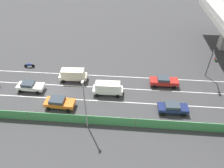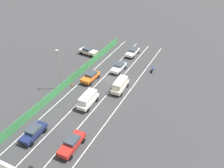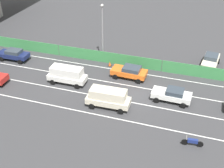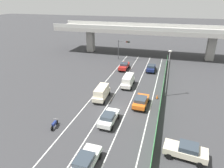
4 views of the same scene
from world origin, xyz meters
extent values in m
plane|color=#38383A|center=(0.00, 0.00, 0.00)|extent=(300.00, 300.00, 0.00)
cube|color=silver|center=(-4.82, 5.90, 0.00)|extent=(0.14, 47.80, 0.01)
cube|color=silver|center=(-1.61, 5.90, 0.00)|extent=(0.14, 47.80, 0.01)
cube|color=silver|center=(1.61, 5.90, 0.00)|extent=(0.14, 47.80, 0.01)
cube|color=silver|center=(4.82, 5.90, 0.00)|extent=(0.14, 47.80, 0.01)
cube|color=#A09E99|center=(0.00, 31.80, 6.93)|extent=(52.36, 8.82, 1.06)
cube|color=#B2B2AD|center=(0.00, 27.57, 7.91)|extent=(52.36, 0.30, 0.90)
cube|color=#B2B2AD|center=(0.00, 36.04, 7.91)|extent=(52.36, 0.30, 0.90)
cube|color=#A09E99|center=(-16.76, 31.80, 3.20)|extent=(1.96, 1.96, 6.40)
cube|color=#A09E99|center=(16.76, 31.80, 3.20)|extent=(1.96, 1.96, 6.40)
cube|color=#3D8E4C|center=(6.24, 5.90, 0.80)|extent=(0.06, 43.80, 1.59)
cylinder|color=#4C514C|center=(6.24, -1.40, 0.80)|extent=(0.10, 0.10, 1.59)
cylinder|color=#4C514C|center=(6.24, 13.20, 0.80)|extent=(0.10, 0.10, 1.59)
cylinder|color=#4C514C|center=(6.24, 27.80, 0.80)|extent=(0.10, 0.10, 1.59)
cube|color=white|center=(0.03, -3.55, 0.77)|extent=(1.85, 4.29, 0.59)
cube|color=#333D47|center=(0.02, -3.90, 1.31)|extent=(1.58, 1.86, 0.48)
cylinder|color=black|center=(-0.80, -2.08, 0.32)|extent=(0.24, 0.65, 0.64)
cylinder|color=black|center=(0.94, -2.13, 0.32)|extent=(0.24, 0.65, 0.64)
cylinder|color=black|center=(-0.88, -4.98, 0.32)|extent=(0.24, 0.65, 0.64)
cylinder|color=black|center=(0.86, -5.02, 0.32)|extent=(0.24, 0.65, 0.64)
cube|color=silver|center=(0.14, -11.47, 0.76)|extent=(1.87, 4.58, 0.56)
cube|color=#333D47|center=(0.14, -11.77, 1.29)|extent=(1.60, 2.05, 0.49)
cylinder|color=black|center=(-0.71, -9.91, 0.32)|extent=(0.23, 0.64, 0.64)
cylinder|color=black|center=(1.06, -9.95, 0.32)|extent=(0.23, 0.64, 0.64)
cube|color=beige|center=(-3.14, 2.65, 0.81)|extent=(1.91, 4.71, 0.65)
cube|color=beige|center=(-3.14, 2.65, 1.64)|extent=(1.67, 3.87, 1.01)
cylinder|color=black|center=(-4.07, 4.19, 0.32)|extent=(0.24, 0.65, 0.64)
cylinder|color=black|center=(-2.34, 4.26, 0.32)|extent=(0.24, 0.65, 0.64)
cylinder|color=black|center=(-3.95, 1.03, 0.32)|extent=(0.24, 0.65, 0.64)
cylinder|color=black|center=(-2.22, 1.10, 0.32)|extent=(0.24, 0.65, 0.64)
cube|color=silver|center=(-0.14, 8.86, 0.79)|extent=(1.80, 4.68, 0.61)
cube|color=silver|center=(-0.14, 8.86, 1.61)|extent=(1.58, 3.84, 1.03)
cylinder|color=black|center=(-1.02, 10.42, 0.32)|extent=(0.23, 0.64, 0.64)
cylinder|color=black|center=(0.69, 10.45, 0.32)|extent=(0.23, 0.64, 0.64)
cylinder|color=black|center=(-0.96, 7.26, 0.32)|extent=(0.23, 0.64, 0.64)
cylinder|color=black|center=(0.75, 7.29, 0.32)|extent=(0.23, 0.64, 0.64)
cube|color=navy|center=(3.03, 18.48, 0.77)|extent=(1.81, 4.28, 0.58)
cube|color=#333D47|center=(3.03, 18.32, 1.30)|extent=(1.55, 2.05, 0.47)
cylinder|color=black|center=(2.14, 19.90, 0.32)|extent=(0.24, 0.65, 0.64)
cylinder|color=black|center=(3.84, 19.94, 0.32)|extent=(0.24, 0.65, 0.64)
cylinder|color=black|center=(2.21, 17.02, 0.32)|extent=(0.24, 0.65, 0.64)
cylinder|color=black|center=(3.92, 17.07, 0.32)|extent=(0.24, 0.65, 0.64)
cube|color=red|center=(-3.01, 17.88, 0.82)|extent=(1.78, 4.64, 0.68)
cube|color=#333D47|center=(-3.00, 17.68, 1.39)|extent=(1.53, 1.91, 0.46)
cylinder|color=black|center=(-3.88, 19.44, 0.32)|extent=(0.23, 0.64, 0.64)
cylinder|color=black|center=(-2.18, 19.47, 0.32)|extent=(0.23, 0.64, 0.64)
cylinder|color=black|center=(-3.83, 16.30, 0.32)|extent=(0.23, 0.64, 0.64)
cylinder|color=black|center=(-2.13, 16.33, 0.32)|extent=(0.23, 0.64, 0.64)
cube|color=orange|center=(3.36, 2.17, 0.79)|extent=(2.02, 4.41, 0.62)
cube|color=#333D47|center=(3.35, 1.82, 1.33)|extent=(1.71, 2.17, 0.48)
cylinder|color=black|center=(2.51, 3.68, 0.32)|extent=(0.25, 0.65, 0.64)
cylinder|color=black|center=(4.35, 3.60, 0.32)|extent=(0.25, 0.65, 0.64)
cylinder|color=black|center=(2.38, 0.73, 0.32)|extent=(0.25, 0.65, 0.64)
cylinder|color=black|center=(4.22, 0.66, 0.32)|extent=(0.25, 0.65, 0.64)
cylinder|color=black|center=(-6.44, -5.77, 0.30)|extent=(0.16, 0.61, 0.60)
cylinder|color=black|center=(-6.29, -7.11, 0.30)|extent=(0.16, 0.61, 0.60)
cube|color=navy|center=(-6.36, -6.44, 0.58)|extent=(0.38, 0.94, 0.36)
cylinder|color=#B2B2B2|center=(-6.42, -5.87, 0.92)|extent=(0.60, 0.09, 0.03)
cube|color=beige|center=(9.40, -7.24, 0.82)|extent=(4.51, 2.30, 0.68)
cube|color=#333D47|center=(9.65, -7.27, 1.41)|extent=(2.05, 1.81, 0.51)
cylinder|color=black|center=(7.84, -7.98, 0.32)|extent=(0.66, 0.29, 0.64)
cylinder|color=black|center=(8.04, -6.17, 0.32)|extent=(0.66, 0.29, 0.64)
cylinder|color=black|center=(10.76, -8.31, 0.32)|extent=(0.66, 0.29, 0.64)
cylinder|color=black|center=(10.97, -6.50, 0.32)|extent=(0.66, 0.29, 0.64)
cylinder|color=#47474C|center=(-6.42, 25.58, 2.58)|extent=(0.18, 0.18, 5.16)
cylinder|color=#47474C|center=(-4.99, 25.40, 4.86)|extent=(2.87, 0.49, 0.12)
cube|color=black|center=(-3.85, 25.25, 4.86)|extent=(0.99, 0.40, 0.32)
sphere|color=red|center=(-4.17, 25.13, 4.86)|extent=(0.20, 0.20, 0.20)
sphere|color=#3B2806|center=(-3.87, 25.09, 4.86)|extent=(0.20, 0.20, 0.20)
sphere|color=black|center=(-3.57, 25.05, 4.86)|extent=(0.20, 0.20, 0.20)
cylinder|color=gray|center=(6.76, 6.80, 3.75)|extent=(0.16, 0.16, 7.50)
ellipsoid|color=silver|center=(6.76, 6.80, 7.68)|extent=(0.60, 0.36, 0.28)
cone|color=orange|center=(5.53, 5.39, 0.34)|extent=(0.36, 0.36, 0.68)
cube|color=black|center=(5.53, 5.39, 0.01)|extent=(0.47, 0.47, 0.03)
camera|label=1|loc=(24.74, 11.60, 22.13)|focal=33.63mm
camera|label=2|loc=(-17.42, 35.10, 24.92)|focal=38.04mm
camera|label=3|loc=(-27.27, -5.73, 19.01)|focal=47.47mm
camera|label=4|loc=(6.80, -24.99, 15.38)|focal=32.37mm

